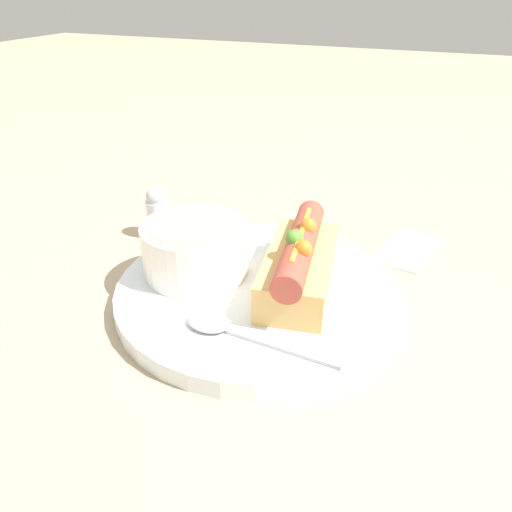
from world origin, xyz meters
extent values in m
plane|color=tan|center=(0.00, 0.00, 0.00)|extent=(4.00, 4.00, 0.00)
cylinder|color=white|center=(0.00, 0.00, 0.01)|extent=(0.29, 0.29, 0.02)
cube|color=#DBAD60|center=(0.01, -0.04, 0.04)|extent=(0.16, 0.09, 0.04)
cylinder|color=#B24738|center=(0.01, -0.04, 0.07)|extent=(0.16, 0.06, 0.03)
sphere|color=orange|center=(0.03, -0.04, 0.08)|extent=(0.02, 0.02, 0.02)
sphere|color=#518C2D|center=(0.00, -0.04, 0.08)|extent=(0.02, 0.02, 0.02)
sphere|color=orange|center=(-0.01, -0.05, 0.08)|extent=(0.02, 0.02, 0.02)
sphere|color=#387A28|center=(0.04, -0.04, 0.08)|extent=(0.01, 0.01, 0.01)
cylinder|color=gold|center=(0.01, -0.04, 0.08)|extent=(0.11, 0.02, 0.01)
cylinder|color=silver|center=(0.00, 0.07, 0.05)|extent=(0.11, 0.11, 0.05)
cylinder|color=#D1C184|center=(0.00, 0.07, 0.07)|extent=(0.09, 0.09, 0.01)
cube|color=#B7B7BC|center=(-0.09, -0.06, 0.02)|extent=(0.01, 0.11, 0.00)
ellipsoid|color=#B7B7BC|center=(-0.08, 0.01, 0.02)|extent=(0.03, 0.04, 0.01)
cube|color=white|center=(0.17, -0.13, 0.00)|extent=(0.11, 0.07, 0.01)
cylinder|color=silver|center=(0.09, 0.17, 0.02)|extent=(0.03, 0.03, 0.05)
sphere|color=silver|center=(0.09, 0.17, 0.06)|extent=(0.03, 0.03, 0.03)
camera|label=1|loc=(-0.40, -0.17, 0.30)|focal=35.00mm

